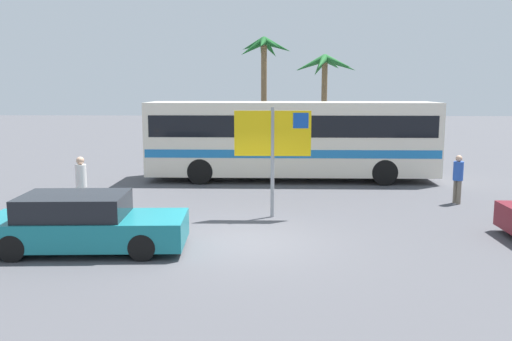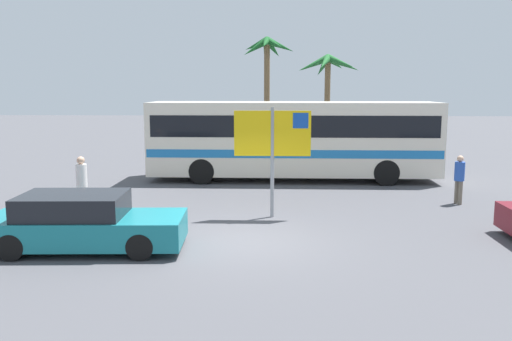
# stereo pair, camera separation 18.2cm
# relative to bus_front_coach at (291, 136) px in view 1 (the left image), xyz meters

# --- Properties ---
(ground) EXTENTS (120.00, 120.00, 0.00)m
(ground) POSITION_rel_bus_front_coach_xyz_m (-1.46, -9.07, -1.78)
(ground) COLOR #4C4C51
(bus_front_coach) EXTENTS (11.57, 2.64, 3.17)m
(bus_front_coach) POSITION_rel_bus_front_coach_xyz_m (0.00, 0.00, 0.00)
(bus_front_coach) COLOR silver
(bus_front_coach) RESTS_ON ground
(ferry_sign) EXTENTS (2.20, 0.11, 3.20)m
(ferry_sign) POSITION_rel_bus_front_coach_xyz_m (-0.70, -6.49, 0.54)
(ferry_sign) COLOR gray
(ferry_sign) RESTS_ON ground
(car_teal) EXTENTS (4.62, 1.99, 1.32)m
(car_teal) POSITION_rel_bus_front_coach_xyz_m (-5.11, -9.90, -1.15)
(car_teal) COLOR #19757F
(car_teal) RESTS_ON ground
(pedestrian_crossing_lot) EXTENTS (0.32, 0.32, 1.75)m
(pedestrian_crossing_lot) POSITION_rel_bus_front_coach_xyz_m (-6.37, -6.49, -0.75)
(pedestrian_crossing_lot) COLOR #4C4C51
(pedestrian_crossing_lot) RESTS_ON ground
(pedestrian_by_bus) EXTENTS (0.32, 0.32, 1.59)m
(pedestrian_by_bus) POSITION_rel_bus_front_coach_xyz_m (5.27, -4.49, -0.85)
(pedestrian_by_bus) COLOR #706656
(pedestrian_by_bus) RESTS_ON ground
(palm_tree_seaside) EXTENTS (2.98, 3.15, 6.52)m
(palm_tree_seaside) POSITION_rel_bus_front_coach_xyz_m (-1.25, 8.27, 3.56)
(palm_tree_seaside) COLOR brown
(palm_tree_seaside) RESTS_ON ground
(palm_tree_inland) EXTENTS (3.56, 3.49, 5.58)m
(palm_tree_inland) POSITION_rel_bus_front_coach_xyz_m (2.10, 8.50, 2.83)
(palm_tree_inland) COLOR brown
(palm_tree_inland) RESTS_ON ground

